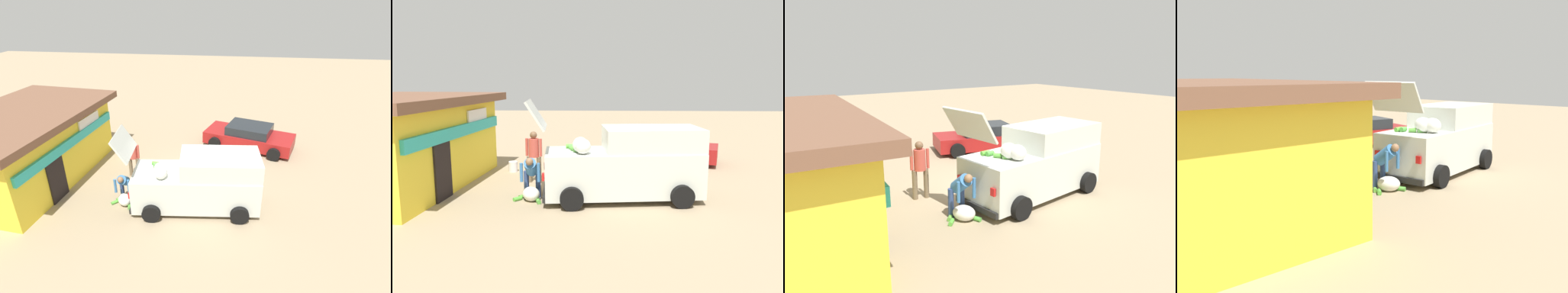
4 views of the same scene
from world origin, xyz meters
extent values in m
plane|color=#9E896B|center=(0.00, 0.00, 0.00)|extent=(60.00, 60.00, 0.00)
cube|color=yellow|center=(-0.17, 6.46, 1.31)|extent=(6.69, 4.38, 2.62)
cube|color=#2DB7B2|center=(-0.35, 4.50, 1.84)|extent=(6.04, 0.67, 0.36)
cube|color=black|center=(-1.49, 4.63, 1.00)|extent=(0.90, 0.14, 2.00)
cube|color=white|center=(1.05, 4.39, 2.10)|extent=(1.50, 0.20, 0.60)
cube|color=brown|center=(-0.17, 6.46, 2.76)|extent=(7.46, 5.15, 0.28)
cube|color=silver|center=(-1.25, -0.47, 0.79)|extent=(2.14, 4.51, 1.24)
cube|color=silver|center=(-1.16, -1.30, 1.74)|extent=(1.90, 2.86, 0.66)
cube|color=black|center=(-1.03, -2.59, 1.71)|extent=(1.45, 0.23, 0.50)
cube|color=silver|center=(-1.50, 1.93, 2.46)|extent=(1.58, 0.68, 0.80)
ellipsoid|color=silver|center=(-1.80, 0.63, 1.62)|extent=(0.50, 0.41, 0.41)
ellipsoid|color=silver|center=(-1.55, 0.72, 1.63)|extent=(0.51, 0.42, 0.42)
cylinder|color=#579A43|center=(-1.57, 0.79, 1.47)|extent=(0.24, 0.27, 0.11)
cylinder|color=green|center=(-1.05, 0.97, 1.49)|extent=(0.16, 0.24, 0.14)
cylinder|color=#56AE34|center=(-0.93, 1.04, 1.48)|extent=(0.13, 0.26, 0.13)
cylinder|color=#58A93C|center=(-1.33, 0.92, 1.48)|extent=(0.25, 0.23, 0.13)
cube|color=black|center=(-1.48, 1.73, 0.25)|extent=(1.62, 0.25, 0.16)
cube|color=red|center=(-2.14, 1.67, 0.86)|extent=(0.15, 0.07, 0.20)
cube|color=red|center=(-0.82, 1.81, 0.86)|extent=(0.15, 0.07, 0.20)
cylinder|color=black|center=(-2.01, -2.04, 0.31)|extent=(0.28, 0.65, 0.63)
cylinder|color=black|center=(-0.18, -1.85, 0.31)|extent=(0.28, 0.65, 0.63)
cylinder|color=black|center=(-2.32, 0.90, 0.31)|extent=(0.28, 0.65, 0.63)
cylinder|color=black|center=(-0.48, 1.09, 0.31)|extent=(0.28, 0.65, 0.63)
cube|color=maroon|center=(3.99, -2.45, 0.46)|extent=(2.98, 4.63, 0.58)
cube|color=#1E2328|center=(3.99, -2.45, 0.95)|extent=(2.11, 2.44, 0.42)
cylinder|color=black|center=(5.34, -1.34, 0.30)|extent=(0.39, 0.64, 0.61)
cylinder|color=black|center=(3.52, -0.77, 0.30)|extent=(0.39, 0.64, 0.61)
cylinder|color=black|center=(4.47, -4.13, 0.30)|extent=(0.39, 0.64, 0.61)
cylinder|color=black|center=(2.64, -3.56, 0.30)|extent=(0.39, 0.64, 0.61)
cylinder|color=#726047|center=(0.42, 2.20, 0.43)|extent=(0.15, 0.15, 0.87)
cylinder|color=#726047|center=(0.48, 2.53, 0.43)|extent=(0.15, 0.15, 0.87)
cylinder|color=#CC4C3F|center=(0.45, 2.37, 1.18)|extent=(0.39, 0.39, 0.62)
sphere|color=brown|center=(0.45, 2.37, 1.60)|extent=(0.24, 0.24, 0.24)
cylinder|color=#CC4C3F|center=(0.41, 2.13, 1.19)|extent=(0.09, 0.09, 0.58)
cylinder|color=#CC4C3F|center=(0.50, 2.60, 1.19)|extent=(0.09, 0.09, 0.58)
cylinder|color=navy|center=(-1.17, 1.97, 0.39)|extent=(0.15, 0.15, 0.79)
cylinder|color=navy|center=(-1.19, 2.31, 0.39)|extent=(0.15, 0.15, 0.79)
cylinder|color=#3872B2|center=(-1.40, 2.13, 0.95)|extent=(0.67, 0.38, 0.60)
sphere|color=#8C6647|center=(-1.72, 2.11, 1.18)|extent=(0.21, 0.21, 0.21)
cylinder|color=#3872B2|center=(-1.62, 1.88, 0.85)|extent=(0.09, 0.09, 0.53)
cylinder|color=#3872B2|center=(-1.64, 2.36, 0.85)|extent=(0.09, 0.09, 0.53)
ellipsoid|color=silver|center=(-1.52, 2.12, 0.20)|extent=(0.76, 0.71, 0.39)
cylinder|color=#57AB41|center=(-1.70, 1.89, 0.06)|extent=(0.34, 0.22, 0.12)
cylinder|color=#62A83E|center=(-1.29, 2.41, 0.05)|extent=(0.26, 0.25, 0.11)
cylinder|color=#54AF3B|center=(-1.54, 2.51, 0.06)|extent=(0.27, 0.26, 0.11)
cylinder|color=silver|center=(1.95, 3.42, 0.19)|extent=(0.32, 0.32, 0.38)
camera|label=1|loc=(-10.39, -1.70, 6.91)|focal=28.45mm
camera|label=2|loc=(-12.12, 0.12, 3.43)|focal=35.87mm
camera|label=3|loc=(-8.90, 6.75, 4.13)|focal=34.00mm
camera|label=4|loc=(-8.72, 10.33, 3.07)|focal=39.48mm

